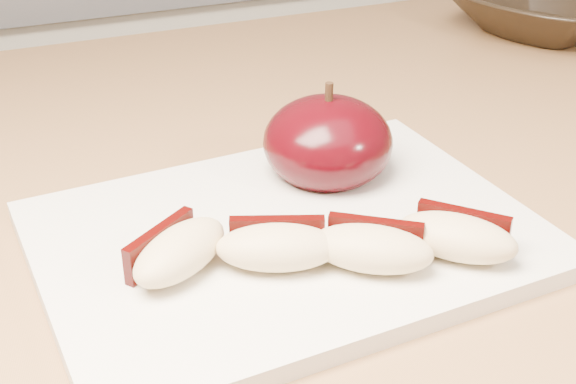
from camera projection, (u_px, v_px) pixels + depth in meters
name	position (u px, v px, depth m)	size (l,w,h in m)	color
back_cabinet	(150.00, 208.00, 1.36)	(2.40, 0.62, 0.94)	silver
cutting_board	(288.00, 237.00, 0.47)	(0.29, 0.21, 0.01)	silver
apple_half	(328.00, 142.00, 0.52)	(0.09, 0.09, 0.07)	black
apple_wedge_a	(178.00, 251.00, 0.43)	(0.07, 0.07, 0.02)	#D5B987
apple_wedge_b	(277.00, 246.00, 0.43)	(0.07, 0.05, 0.02)	#D5B987
apple_wedge_c	(372.00, 247.00, 0.43)	(0.07, 0.07, 0.02)	#D5B987
apple_wedge_d	(458.00, 236.00, 0.44)	(0.07, 0.07, 0.02)	#D5B987
bowl	(545.00, 9.00, 0.82)	(0.18, 0.18, 0.04)	black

